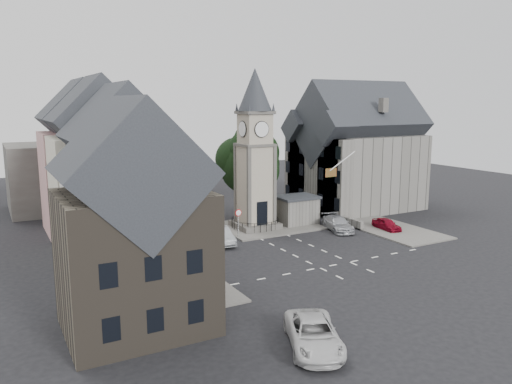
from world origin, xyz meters
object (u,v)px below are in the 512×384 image
clock_tower (255,150)px  car_east_red (387,224)px  car_west_blue (172,256)px  pedestrian (338,213)px  stone_shelter (297,210)px

clock_tower → car_east_red: (11.50, -7.07, -7.50)m
car_west_blue → car_east_red: (23.00, 0.18, -0.15)m
pedestrian → car_east_red: bearing=67.0°
car_east_red → car_west_blue: bearing=-173.3°
clock_tower → car_west_blue: (-11.50, -7.25, -7.36)m
car_east_red → pedestrian: pedestrian is taller
stone_shelter → car_west_blue: stone_shelter is taller
car_east_red → pedestrian: bearing=109.6°
pedestrian → car_west_blue: bearing=-20.1°
stone_shelter → car_east_red: size_ratio=1.19×
car_west_blue → pedestrian: bearing=-63.8°
clock_tower → pedestrian: clock_tower is taller
stone_shelter → car_east_red: (6.70, -6.58, -0.93)m
stone_shelter → pedestrian: size_ratio=2.71×
car_east_red → pedestrian: size_ratio=2.29×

